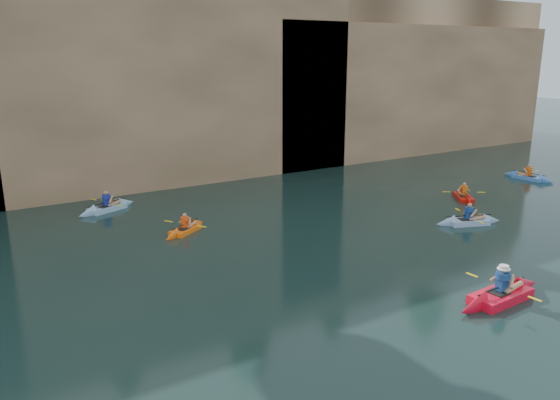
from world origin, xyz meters
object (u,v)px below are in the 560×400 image
main_kayaker (501,295)px  kayaker_ltblue_near (468,221)px  kayaker_red_far (463,197)px  kayaker_orange (185,229)px

main_kayaker → kayaker_ltblue_near: 8.02m
main_kayaker → kayaker_red_far: bearing=42.4°
main_kayaker → kayaker_orange: bearing=113.8°
kayaker_ltblue_near → kayaker_red_far: bearing=63.7°
kayaker_ltblue_near → kayaker_orange: bearing=174.2°
kayaker_orange → kayaker_red_far: (14.64, -2.60, 0.01)m
kayaker_orange → main_kayaker: bearing=-96.5°
main_kayaker → kayaker_orange: size_ratio=1.44×
kayaker_ltblue_near → kayaker_red_far: (3.34, 3.09, -0.01)m
kayaker_ltblue_near → kayaker_red_far: kayaker_ltblue_near is taller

